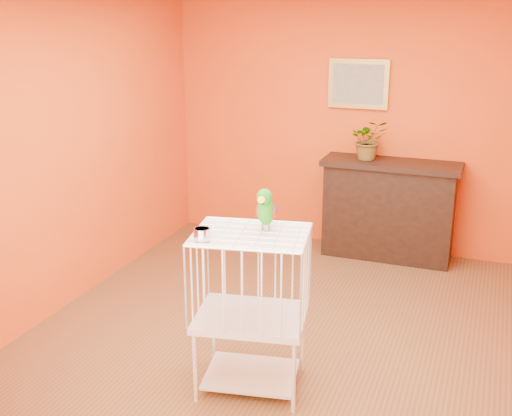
% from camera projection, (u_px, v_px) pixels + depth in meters
% --- Properties ---
extents(ground, '(4.50, 4.50, 0.00)m').
position_uv_depth(ground, '(288.00, 337.00, 5.08)').
color(ground, brown).
rests_on(ground, ground).
extents(room_shell, '(4.50, 4.50, 4.50)m').
position_uv_depth(room_shell, '(291.00, 141.00, 4.60)').
color(room_shell, '#E14C15').
rests_on(room_shell, ground).
extents(console_cabinet, '(1.37, 0.49, 1.02)m').
position_uv_depth(console_cabinet, '(388.00, 210.00, 6.58)').
color(console_cabinet, black).
rests_on(console_cabinet, ground).
extents(potted_plant, '(0.49, 0.52, 0.32)m').
position_uv_depth(potted_plant, '(369.00, 143.00, 6.50)').
color(potted_plant, '#26722D').
rests_on(potted_plant, console_cabinet).
extents(framed_picture, '(0.62, 0.04, 0.50)m').
position_uv_depth(framed_picture, '(358.00, 84.00, 6.53)').
color(framed_picture, '#B2953F').
rests_on(framed_picture, room_shell).
extents(birdcage, '(0.81, 0.68, 1.12)m').
position_uv_depth(birdcage, '(251.00, 310.00, 4.26)').
color(birdcage, silver).
rests_on(birdcage, ground).
extents(feed_cup, '(0.10, 0.10, 0.07)m').
position_uv_depth(feed_cup, '(202.00, 234.00, 3.97)').
color(feed_cup, silver).
rests_on(feed_cup, birdcage).
extents(parrot, '(0.14, 0.26, 0.29)m').
position_uv_depth(parrot, '(266.00, 209.00, 4.12)').
color(parrot, '#59544C').
rests_on(parrot, birdcage).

